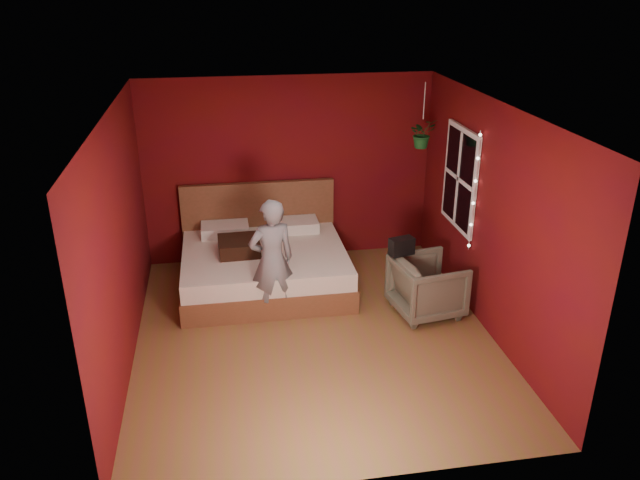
{
  "coord_description": "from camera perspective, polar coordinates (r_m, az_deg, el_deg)",
  "views": [
    {
      "loc": [
        -0.95,
        -6.06,
        3.85
      ],
      "look_at": [
        0.13,
        0.4,
        1.02
      ],
      "focal_mm": 35.0,
      "sensor_mm": 36.0,
      "label": 1
    }
  ],
  "objects": [
    {
      "name": "bed",
      "position": [
        8.27,
        -5.14,
        -2.09
      ],
      "size": [
        2.13,
        1.81,
        1.17
      ],
      "color": "brown",
      "rests_on": "ground"
    },
    {
      "name": "room_walls",
      "position": [
        6.51,
        -0.58,
        3.9
      ],
      "size": [
        4.04,
        4.54,
        2.62
      ],
      "color": "#5F110A",
      "rests_on": "ground"
    },
    {
      "name": "throw_pillow",
      "position": [
        8.02,
        -7.41,
        -0.55
      ],
      "size": [
        0.53,
        0.53,
        0.18
      ],
      "primitive_type": "cube",
      "rotation": [
        0.0,
        0.0,
        0.03
      ],
      "color": "#331B11",
      "rests_on": "bed"
    },
    {
      "name": "fairy_lights",
      "position": [
        7.44,
        13.93,
        4.26
      ],
      "size": [
        0.04,
        0.04,
        1.45
      ],
      "color": "silver",
      "rests_on": "room_walls"
    },
    {
      "name": "armchair",
      "position": [
        7.64,
        9.78,
        -4.21
      ],
      "size": [
        0.89,
        0.87,
        0.71
      ],
      "primitive_type": "imported",
      "rotation": [
        0.0,
        0.0,
        1.73
      ],
      "color": "#62624D",
      "rests_on": "ground"
    },
    {
      "name": "handbag",
      "position": [
        7.54,
        7.47,
        -0.57
      ],
      "size": [
        0.32,
        0.22,
        0.21
      ],
      "primitive_type": "cube",
      "rotation": [
        0.0,
        0.0,
        0.25
      ],
      "color": "black",
      "rests_on": "armchair"
    },
    {
      "name": "window",
      "position": [
        7.91,
        12.65,
        5.52
      ],
      "size": [
        0.05,
        0.97,
        1.27
      ],
      "color": "white",
      "rests_on": "room_walls"
    },
    {
      "name": "person",
      "position": [
        7.28,
        -4.43,
        -1.88
      ],
      "size": [
        0.62,
        0.47,
        1.5
      ],
      "primitive_type": "imported",
      "rotation": [
        0.0,
        0.0,
        3.37
      ],
      "color": "slate",
      "rests_on": "ground"
    },
    {
      "name": "floor",
      "position": [
        7.25,
        -0.52,
        -8.72
      ],
      "size": [
        4.5,
        4.5,
        0.0
      ],
      "primitive_type": "plane",
      "color": "brown",
      "rests_on": "ground"
    },
    {
      "name": "hanging_plant",
      "position": [
        8.1,
        9.32,
        9.59
      ],
      "size": [
        0.4,
        0.37,
        0.82
      ],
      "color": "silver",
      "rests_on": "room_walls"
    }
  ]
}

